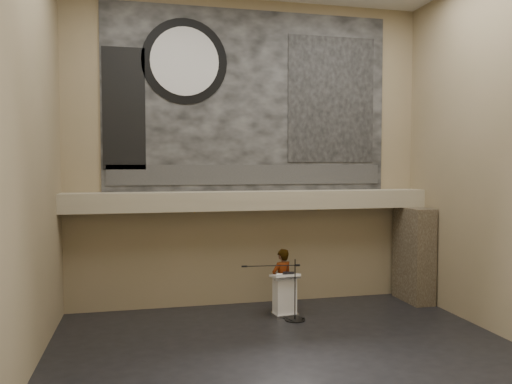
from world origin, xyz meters
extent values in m
plane|color=black|center=(0.00, 0.00, 0.00)|extent=(10.00, 10.00, 0.00)
cube|color=#877856|center=(0.00, 4.00, 4.25)|extent=(10.00, 0.02, 8.50)
cube|color=#877856|center=(0.00, -4.00, 4.25)|extent=(10.00, 0.02, 8.50)
cube|color=#877856|center=(-5.00, 0.00, 4.25)|extent=(0.02, 8.00, 8.50)
cube|color=#877856|center=(5.00, 0.00, 4.25)|extent=(0.02, 8.00, 8.50)
cube|color=gray|center=(0.00, 3.60, 2.95)|extent=(10.00, 0.80, 0.50)
cylinder|color=#B2893D|center=(-1.60, 3.55, 2.67)|extent=(0.04, 0.04, 0.06)
cylinder|color=#B2893D|center=(1.90, 3.55, 2.67)|extent=(0.04, 0.04, 0.06)
cube|color=black|center=(0.00, 3.97, 5.70)|extent=(8.00, 0.05, 5.00)
cube|color=#2E2E2E|center=(0.00, 3.93, 3.65)|extent=(7.76, 0.02, 0.55)
cylinder|color=black|center=(-1.80, 3.93, 6.70)|extent=(2.30, 0.02, 2.30)
cylinder|color=silver|center=(-1.80, 3.91, 6.70)|extent=(1.84, 0.02, 1.84)
cube|color=black|center=(2.40, 3.93, 5.80)|extent=(2.60, 0.02, 3.60)
cube|color=black|center=(-3.40, 3.93, 5.40)|extent=(1.10, 0.02, 3.20)
cube|color=#3E3426|center=(4.65, 3.15, 1.35)|extent=(0.60, 1.40, 2.70)
cube|color=silver|center=(0.61, 2.55, 0.04)|extent=(0.67, 0.54, 0.08)
cube|color=white|center=(0.61, 2.55, 0.56)|extent=(0.58, 0.44, 0.96)
cube|color=white|center=(0.61, 2.53, 1.07)|extent=(0.75, 0.57, 0.13)
cube|color=black|center=(0.72, 2.56, 1.12)|extent=(0.35, 0.32, 0.04)
cube|color=white|center=(0.48, 2.49, 1.10)|extent=(0.28, 0.33, 0.00)
imported|color=white|center=(0.63, 2.87, 0.85)|extent=(0.73, 0.61, 1.70)
cylinder|color=black|center=(0.77, 2.17, 0.01)|extent=(0.52, 0.52, 0.02)
cylinder|color=black|center=(0.77, 2.17, 0.78)|extent=(0.03, 0.03, 1.55)
cylinder|color=black|center=(0.14, 2.24, 1.40)|extent=(1.42, 0.18, 0.02)
camera|label=1|loc=(-2.95, -9.71, 3.89)|focal=35.00mm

